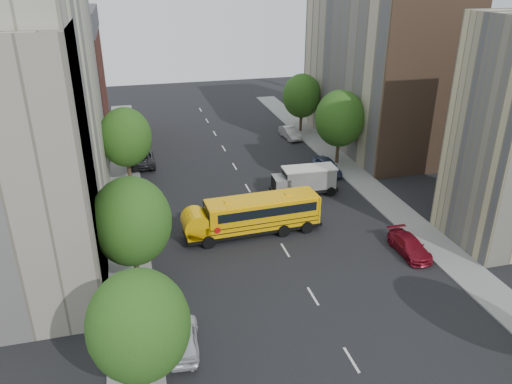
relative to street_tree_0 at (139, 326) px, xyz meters
name	(u,v)px	position (x,y,z in m)	size (l,w,h in m)	color
ground	(278,238)	(11.00, 14.00, -4.64)	(120.00, 120.00, 0.00)	black
sidewalk_left	(128,225)	(-0.50, 19.00, -4.58)	(3.00, 80.00, 0.12)	slate
sidewalk_right	(379,196)	(22.50, 19.00, -4.58)	(3.00, 80.00, 0.12)	slate
lane_markings	(248,188)	(11.00, 24.00, -4.64)	(0.15, 64.00, 0.01)	silver
building_left_cream	(23,111)	(-7.00, 20.00, 5.36)	(10.00, 26.00, 20.00)	beige
building_left_redbrick	(59,92)	(-7.00, 42.00, 1.86)	(10.00, 15.00, 13.00)	maroon
building_right_far	(377,67)	(29.00, 34.00, 4.36)	(10.00, 22.00, 18.00)	#B7A98E
building_right_sidewall	(431,88)	(29.00, 23.00, 4.36)	(10.10, 0.30, 18.00)	brown
street_tree_0	(139,326)	(0.00, 0.00, 0.00)	(4.80, 4.80, 7.41)	#38281C
street_tree_1	(131,222)	(0.00, 10.00, 0.31)	(5.12, 5.12, 7.90)	#38281C
street_tree_2	(126,137)	(0.00, 28.00, 0.19)	(4.99, 4.99, 7.71)	#38281C
street_tree_4	(340,119)	(22.00, 28.00, 0.43)	(5.25, 5.25, 8.10)	#38281C
street_tree_5	(302,96)	(22.00, 40.00, 0.06)	(4.86, 4.86, 7.51)	#38281C
school_bus	(252,214)	(9.18, 15.20, -2.90)	(11.19, 3.19, 3.12)	black
safari_truck	(304,180)	(15.86, 21.41, -3.24)	(6.28, 2.53, 2.65)	black
parked_car_0	(183,338)	(2.20, 3.28, -3.91)	(1.73, 4.30, 1.47)	silver
parked_car_1	(148,200)	(1.40, 22.32, -3.99)	(1.38, 3.97, 1.31)	silver
parked_car_2	(142,158)	(1.40, 32.97, -3.86)	(2.58, 5.59, 1.55)	black
parked_car_3	(409,246)	(19.86, 9.23, -3.99)	(1.83, 4.49, 1.30)	maroon
parked_car_4	(327,166)	(19.90, 25.74, -3.86)	(1.85, 4.60, 1.57)	#384462
parked_car_5	(290,133)	(19.80, 37.69, -3.94)	(1.49, 4.27, 1.41)	#A2A29D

